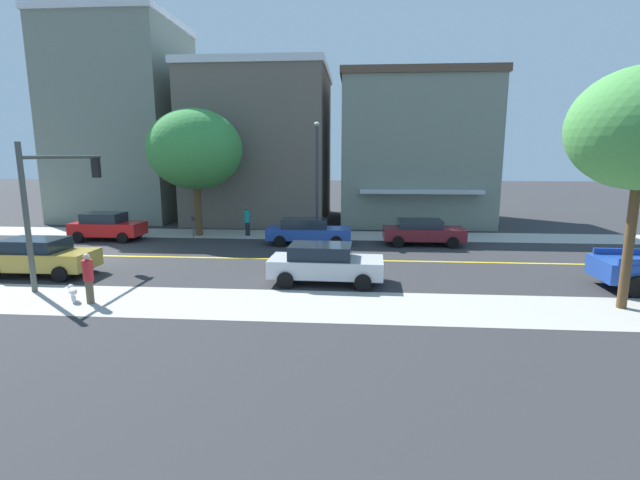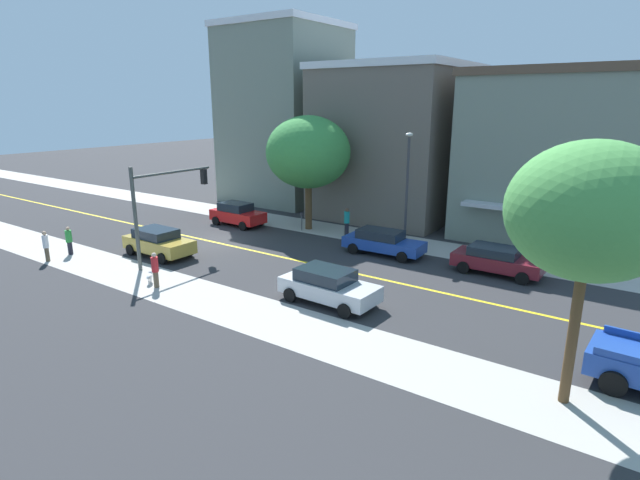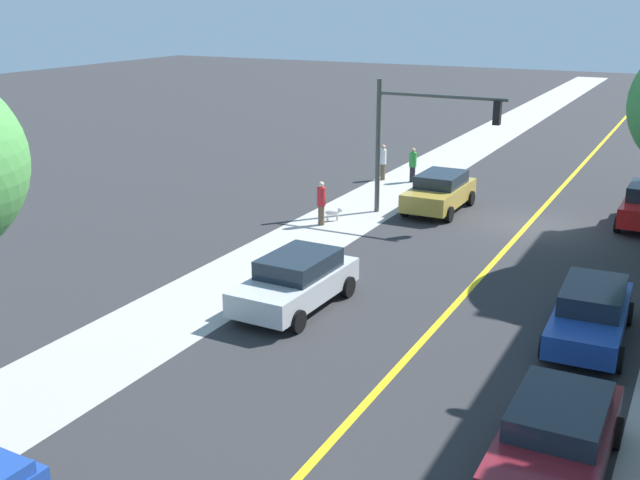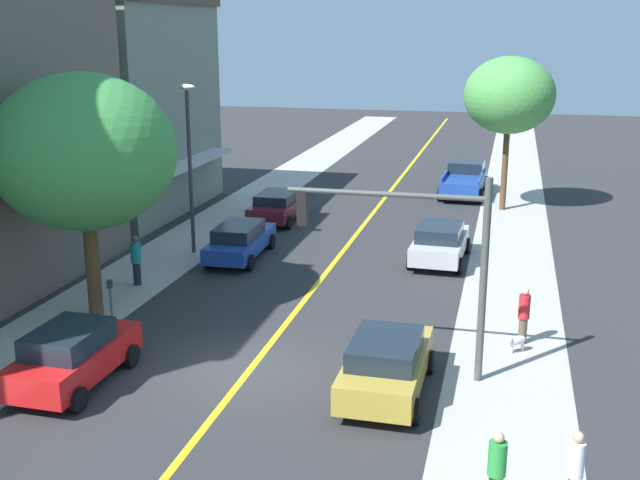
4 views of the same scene
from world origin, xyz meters
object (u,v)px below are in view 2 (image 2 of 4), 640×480
street_tree_right_corner (308,152)px  parking_meter (302,219)px  pedestrian_white_shirt (46,245)px  small_dog (150,276)px  fire_hydrant (239,213)px  red_sedan_left_curb (237,214)px  traffic_light_mast (162,197)px  blue_sedan_left_curb (383,242)px  gold_sedan_right_curb (158,242)px  silver_sedan_right_curb (328,285)px  maroon_sedan_left_curb (497,260)px  pedestrian_green_shirt (69,240)px  street_tree_left_near (591,212)px  street_lamp (407,179)px  pedestrian_red_shirt (155,269)px  pedestrian_teal_shirt (347,221)px

street_tree_right_corner → parking_meter: size_ratio=6.19×
pedestrian_white_shirt → small_dog: size_ratio=2.70×
fire_hydrant → red_sedan_left_curb: 2.59m
traffic_light_mast → blue_sedan_left_curb: (-8.22, 9.24, -2.91)m
gold_sedan_right_curb → silver_sedan_right_curb: bearing=-0.6°
street_tree_right_corner → fire_hydrant: bearing=-88.1°
street_tree_right_corner → silver_sedan_right_curb: street_tree_right_corner is taller
maroon_sedan_left_curb → fire_hydrant: bearing=174.6°
maroon_sedan_left_curb → pedestrian_green_shirt: (10.95, -21.56, 0.11)m
maroon_sedan_left_curb → pedestrian_green_shirt: size_ratio=2.69×
street_tree_left_near → street_lamp: (-12.41, -11.28, -1.58)m
gold_sedan_right_curb → pedestrian_red_shirt: pedestrian_red_shirt is taller
street_tree_left_near → fire_hydrant: bearing=-116.1°
silver_sedan_right_curb → pedestrian_teal_shirt: (-10.47, -5.61, 0.16)m
street_lamp → blue_sedan_left_curb: size_ratio=1.45×
silver_sedan_right_curb → gold_sedan_right_curb: (-0.22, -12.11, 0.01)m
street_tree_left_near → gold_sedan_right_curb: (-2.50, -22.23, -5.01)m
red_sedan_left_curb → pedestrian_green_shirt: pedestrian_green_shirt is taller
street_lamp → maroon_sedan_left_curb: street_lamp is taller
gold_sedan_right_curb → fire_hydrant: bearing=108.1°
street_lamp → maroon_sedan_left_curb: bearing=73.4°
parking_meter → pedestrian_green_shirt: size_ratio=0.76×
pedestrian_teal_shirt → small_dog: pedestrian_teal_shirt is taller
street_tree_right_corner → pedestrian_red_shirt: (13.59, 0.84, -4.43)m
blue_sedan_left_curb → pedestrian_green_shirt: pedestrian_green_shirt is taller
silver_sedan_right_curb → pedestrian_red_shirt: size_ratio=2.59×
pedestrian_red_shirt → small_dog: 0.96m
street_tree_right_corner → parking_meter: (0.63, -0.13, -4.52)m
blue_sedan_left_curb → small_dog: 13.07m
parking_meter → pedestrian_teal_shirt: bearing=102.4°
pedestrian_red_shirt → small_dog: size_ratio=2.71×
pedestrian_white_shirt → pedestrian_red_shirt: bearing=47.2°
fire_hydrant → gold_sedan_right_curb: bearing=17.7°
pedestrian_green_shirt → red_sedan_left_curb: bearing=0.0°
street_tree_left_near → pedestrian_teal_shirt: (-12.75, -15.73, -4.85)m
street_tree_left_near → blue_sedan_left_curb: size_ratio=1.62×
red_sedan_left_curb → gold_sedan_right_curb: bearing=-78.7°
silver_sedan_right_curb → pedestrian_teal_shirt: bearing=120.1°
fire_hydrant → pedestrian_teal_shirt: pedestrian_teal_shirt is taller
traffic_light_mast → pedestrian_white_shirt: (3.83, -5.57, -2.74)m
red_sedan_left_curb → blue_sedan_left_curb: size_ratio=0.86×
pedestrian_red_shirt → traffic_light_mast: bearing=176.3°
silver_sedan_right_curb → gold_sedan_right_curb: size_ratio=1.03×
street_tree_right_corner → pedestrian_green_shirt: 15.86m
street_tree_left_near → pedestrian_green_shirt: street_tree_left_near is taller
street_tree_left_near → traffic_light_mast: street_tree_left_near is taller
street_tree_left_near → maroon_sedan_left_curb: size_ratio=1.73×
parking_meter → silver_sedan_right_curb: 13.18m
street_tree_right_corner → gold_sedan_right_curb: size_ratio=1.77×
street_tree_right_corner → pedestrian_teal_shirt: size_ratio=4.24×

